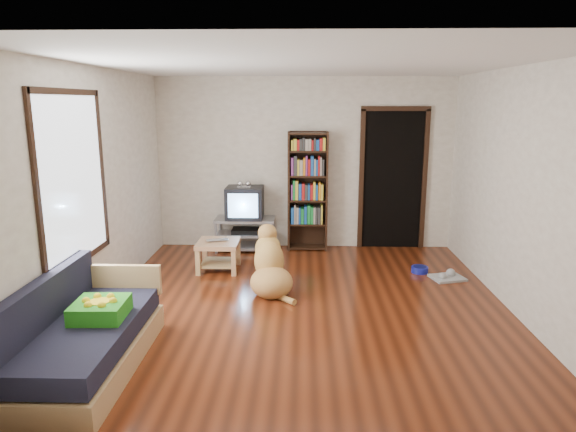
{
  "coord_description": "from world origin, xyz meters",
  "views": [
    {
      "loc": [
        -0.02,
        -5.33,
        2.23
      ],
      "look_at": [
        -0.2,
        0.62,
        0.9
      ],
      "focal_mm": 32.0,
      "sensor_mm": 36.0,
      "label": 1
    }
  ],
  "objects_px": {
    "green_cushion": "(100,309)",
    "grey_rag": "(447,278)",
    "tv_stand": "(245,233)",
    "laptop": "(218,241)",
    "crt_tv": "(245,202)",
    "sofa": "(83,340)",
    "dog": "(270,267)",
    "coffee_table": "(218,250)",
    "bookshelf": "(308,185)",
    "dog_bowl": "(420,269)"
  },
  "relations": [
    {
      "from": "green_cushion",
      "to": "laptop",
      "type": "height_order",
      "value": "green_cushion"
    },
    {
      "from": "sofa",
      "to": "dog",
      "type": "xyz_separation_m",
      "value": [
        1.46,
        1.89,
        0.03
      ]
    },
    {
      "from": "laptop",
      "to": "sofa",
      "type": "xyz_separation_m",
      "value": [
        -0.72,
        -2.62,
        -0.15
      ]
    },
    {
      "from": "dog_bowl",
      "to": "coffee_table",
      "type": "xyz_separation_m",
      "value": [
        -2.7,
        0.03,
        0.24
      ]
    },
    {
      "from": "green_cushion",
      "to": "laptop",
      "type": "relative_size",
      "value": 1.49
    },
    {
      "from": "grey_rag",
      "to": "laptop",
      "type": "bearing_deg",
      "value": 175.2
    },
    {
      "from": "crt_tv",
      "to": "dog",
      "type": "distance_m",
      "value": 1.89
    },
    {
      "from": "grey_rag",
      "to": "crt_tv",
      "type": "relative_size",
      "value": 0.69
    },
    {
      "from": "tv_stand",
      "to": "sofa",
      "type": "height_order",
      "value": "sofa"
    },
    {
      "from": "laptop",
      "to": "dog_bowl",
      "type": "xyz_separation_m",
      "value": [
        2.7,
        -0.0,
        -0.37
      ]
    },
    {
      "from": "sofa",
      "to": "coffee_table",
      "type": "height_order",
      "value": "sofa"
    },
    {
      "from": "dog_bowl",
      "to": "sofa",
      "type": "distance_m",
      "value": 4.31
    },
    {
      "from": "grey_rag",
      "to": "dog_bowl",
      "type": "bearing_deg",
      "value": 140.19
    },
    {
      "from": "tv_stand",
      "to": "crt_tv",
      "type": "distance_m",
      "value": 0.47
    },
    {
      "from": "crt_tv",
      "to": "dog",
      "type": "height_order",
      "value": "crt_tv"
    },
    {
      "from": "tv_stand",
      "to": "bookshelf",
      "type": "relative_size",
      "value": 0.5
    },
    {
      "from": "laptop",
      "to": "tv_stand",
      "type": "height_order",
      "value": "tv_stand"
    },
    {
      "from": "tv_stand",
      "to": "bookshelf",
      "type": "bearing_deg",
      "value": 5.63
    },
    {
      "from": "green_cushion",
      "to": "tv_stand",
      "type": "height_order",
      "value": "green_cushion"
    },
    {
      "from": "grey_rag",
      "to": "dog",
      "type": "xyz_separation_m",
      "value": [
        -2.25,
        -0.49,
        0.28
      ]
    },
    {
      "from": "tv_stand",
      "to": "dog",
      "type": "distance_m",
      "value": 1.81
    },
    {
      "from": "green_cushion",
      "to": "bookshelf",
      "type": "height_order",
      "value": "bookshelf"
    },
    {
      "from": "grey_rag",
      "to": "dog",
      "type": "relative_size",
      "value": 0.43
    },
    {
      "from": "sofa",
      "to": "dog_bowl",
      "type": "bearing_deg",
      "value": 37.48
    },
    {
      "from": "crt_tv",
      "to": "sofa",
      "type": "height_order",
      "value": "crt_tv"
    },
    {
      "from": "crt_tv",
      "to": "sofa",
      "type": "distance_m",
      "value": 3.81
    },
    {
      "from": "tv_stand",
      "to": "coffee_table",
      "type": "relative_size",
      "value": 1.64
    },
    {
      "from": "sofa",
      "to": "tv_stand",
      "type": "bearing_deg",
      "value": 74.98
    },
    {
      "from": "dog_bowl",
      "to": "sofa",
      "type": "height_order",
      "value": "sofa"
    },
    {
      "from": "bookshelf",
      "to": "crt_tv",
      "type": "bearing_deg",
      "value": -175.68
    },
    {
      "from": "sofa",
      "to": "coffee_table",
      "type": "relative_size",
      "value": 3.27
    },
    {
      "from": "tv_stand",
      "to": "dog",
      "type": "xyz_separation_m",
      "value": [
        0.49,
        -1.75,
        0.03
      ]
    },
    {
      "from": "green_cushion",
      "to": "grey_rag",
      "type": "xyz_separation_m",
      "value": [
        3.59,
        2.27,
        -0.48
      ]
    },
    {
      "from": "crt_tv",
      "to": "bookshelf",
      "type": "relative_size",
      "value": 0.32
    },
    {
      "from": "green_cushion",
      "to": "laptop",
      "type": "xyz_separation_m",
      "value": [
        0.6,
        2.52,
        -0.08
      ]
    },
    {
      "from": "grey_rag",
      "to": "bookshelf",
      "type": "distance_m",
      "value": 2.45
    },
    {
      "from": "laptop",
      "to": "bookshelf",
      "type": "height_order",
      "value": "bookshelf"
    },
    {
      "from": "green_cushion",
      "to": "tv_stand",
      "type": "xyz_separation_m",
      "value": [
        0.85,
        3.52,
        -0.22
      ]
    },
    {
      "from": "grey_rag",
      "to": "tv_stand",
      "type": "height_order",
      "value": "tv_stand"
    },
    {
      "from": "grey_rag",
      "to": "tv_stand",
      "type": "distance_m",
      "value": 3.03
    },
    {
      "from": "green_cushion",
      "to": "sofa",
      "type": "xyz_separation_m",
      "value": [
        -0.12,
        -0.11,
        -0.23
      ]
    },
    {
      "from": "laptop",
      "to": "crt_tv",
      "type": "distance_m",
      "value": 1.11
    },
    {
      "from": "grey_rag",
      "to": "sofa",
      "type": "distance_m",
      "value": 4.42
    },
    {
      "from": "green_cushion",
      "to": "bookshelf",
      "type": "relative_size",
      "value": 0.24
    },
    {
      "from": "laptop",
      "to": "bookshelf",
      "type": "bearing_deg",
      "value": 24.21
    },
    {
      "from": "crt_tv",
      "to": "dog",
      "type": "bearing_deg",
      "value": -74.51
    },
    {
      "from": "grey_rag",
      "to": "coffee_table",
      "type": "bearing_deg",
      "value": 174.63
    },
    {
      "from": "dog_bowl",
      "to": "green_cushion",
      "type": "bearing_deg",
      "value": -142.64
    },
    {
      "from": "tv_stand",
      "to": "coffee_table",
      "type": "height_order",
      "value": "tv_stand"
    },
    {
      "from": "green_cushion",
      "to": "bookshelf",
      "type": "bearing_deg",
      "value": 61.44
    }
  ]
}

